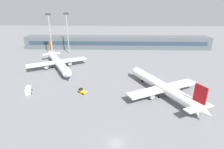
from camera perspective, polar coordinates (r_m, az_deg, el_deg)
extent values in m
plane|color=slate|center=(84.37, 1.47, -1.91)|extent=(400.00, 400.00, 0.00)
cube|color=#4C5156|center=(143.18, 1.59, 9.95)|extent=(138.49, 12.00, 9.00)
cube|color=#263847|center=(137.17, 1.58, 9.62)|extent=(131.57, 0.16, 2.80)
cylinder|color=white|center=(73.48, 15.18, -3.59)|extent=(20.20, 34.40, 3.87)
cone|color=white|center=(88.25, 6.86, 1.39)|extent=(5.22, 5.47, 3.68)
cone|color=white|center=(61.89, 27.18, -10.50)|extent=(4.18, 4.68, 2.71)
cube|color=red|center=(61.27, 25.72, -5.47)|extent=(2.37, 4.16, 5.60)
cube|color=silver|center=(63.16, 25.26, -9.25)|extent=(10.37, 7.19, 0.24)
cube|color=silver|center=(72.93, 15.67, -4.11)|extent=(29.42, 18.32, 0.51)
cylinder|color=gray|center=(77.44, 19.01, -4.13)|extent=(3.30, 3.83, 2.04)
cylinder|color=gray|center=(69.98, 11.72, -6.19)|extent=(3.30, 3.83, 2.04)
cylinder|color=black|center=(83.76, 9.39, -2.01)|extent=(0.83, 1.09, 1.02)
cylinder|color=black|center=(75.04, 17.52, -5.74)|extent=(0.83, 1.09, 1.02)
cylinder|color=black|center=(71.79, 14.37, -6.69)|extent=(0.83, 1.09, 1.02)
cylinder|color=white|center=(103.29, -16.43, 3.77)|extent=(22.19, 35.15, 4.02)
cone|color=white|center=(84.02, -13.37, -0.05)|extent=(5.50, 5.73, 3.82)
cone|color=white|center=(122.89, -18.51, 6.35)|extent=(4.42, 4.88, 2.81)
cube|color=orange|center=(118.68, -18.51, 8.28)|extent=(2.62, 4.24, 5.82)
cube|color=silver|center=(120.08, -18.27, 6.13)|extent=(10.67, 7.77, 0.25)
cube|color=silver|center=(104.38, -16.53, 3.76)|extent=(30.14, 19.99, 0.53)
cylinder|color=gray|center=(103.92, -19.85, 2.40)|extent=(3.50, 3.99, 2.12)
cylinder|color=gray|center=(106.12, -13.11, 3.54)|extent=(3.50, 3.99, 2.12)
cylinder|color=black|center=(91.93, -14.44, -0.21)|extent=(0.89, 1.13, 1.06)
cylinder|color=black|center=(105.74, -17.95, 2.31)|extent=(0.89, 1.13, 1.06)
cylinder|color=black|center=(106.68, -15.07, 2.80)|extent=(0.89, 1.13, 1.06)
cube|color=yellow|center=(73.95, -9.18, -5.24)|extent=(3.73, 3.46, 0.60)
cube|color=black|center=(74.29, -9.65, -4.58)|extent=(1.74, 1.78, 0.90)
cylinder|color=black|center=(75.36, -9.30, -4.97)|extent=(0.70, 0.64, 0.70)
cylinder|color=black|center=(74.50, -10.22, -5.36)|extent=(0.70, 0.64, 0.70)
cylinder|color=black|center=(73.69, -8.10, -5.54)|extent=(0.70, 0.64, 0.70)
cylinder|color=black|center=(72.82, -9.02, -5.95)|extent=(0.70, 0.64, 0.70)
cube|color=white|center=(80.15, -24.49, -4.46)|extent=(3.64, 5.57, 1.90)
cube|color=#1E2633|center=(78.15, -24.67, -4.75)|extent=(1.84, 0.79, 0.70)
cylinder|color=black|center=(79.09, -25.24, -5.55)|extent=(0.52, 0.81, 0.76)
cylinder|color=black|center=(78.80, -23.78, -5.39)|extent=(0.52, 0.81, 0.76)
cylinder|color=black|center=(82.14, -25.02, -4.50)|extent=(0.52, 0.81, 0.76)
cylinder|color=black|center=(81.86, -23.61, -4.35)|extent=(0.52, 0.81, 0.76)
cylinder|color=gray|center=(126.25, -18.49, 11.15)|extent=(0.70, 0.70, 25.87)
cube|color=#333338|center=(124.72, -19.26, 17.25)|extent=(3.20, 0.80, 1.20)
cylinder|color=gray|center=(129.70, -13.56, 11.90)|extent=(0.70, 0.70, 25.80)
cube|color=#333338|center=(128.21, -14.11, 17.84)|extent=(3.20, 0.80, 1.20)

